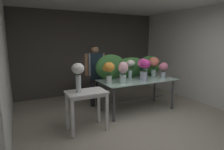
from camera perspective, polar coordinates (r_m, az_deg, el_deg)
The scene contains 18 objects.
ground_plane at distance 5.00m, azimuth 0.77°, elevation -10.02°, with size 7.89×7.89×0.00m, color #9E9384.
wall_back at distance 6.34m, azimuth -6.82°, elevation 6.49°, with size 4.88×0.12×2.64m, color #4C4742.
wall_left at distance 4.17m, azimuth -30.35°, elevation 3.11°, with size 0.12×3.71×2.64m, color silver.
wall_right at distance 6.23m, azimuth 21.19°, elevation 5.79°, with size 0.12×3.71×2.64m, color silver.
display_table_glass at distance 4.73m, azimuth 7.69°, elevation -2.76°, with size 1.89×0.90×0.80m.
side_table_white at distance 3.69m, azimuth -7.74°, elevation -6.68°, with size 0.75×0.49×0.79m.
florist at distance 4.96m, azimuth -5.12°, elevation 1.62°, with size 0.57×0.24×1.61m.
foliage_backdrop at distance 4.91m, azimuth 5.25°, elevation 2.50°, with size 1.97×0.29×0.61m.
vase_coral_carnations at distance 5.11m, azimuth 12.53°, elevation 3.32°, with size 0.30×0.28×0.52m.
vase_fuchsia_anemones at distance 4.66m, azimuth 9.24°, elevation 2.62°, with size 0.27×0.25×0.52m.
vase_blush_roses at distance 4.19m, azimuth 3.41°, elevation 1.29°, with size 0.23×0.22×0.49m.
vase_ivory_tulips at distance 4.72m, azimuth 5.55°, elevation 2.73°, with size 0.25×0.23×0.48m.
vase_magenta_hydrangea at distance 4.38m, azimuth 10.07°, elevation 2.41°, with size 0.23×0.23×0.53m.
vase_rosy_stock at distance 4.93m, azimuth 15.32°, elevation 1.97°, with size 0.23×0.23×0.41m.
vase_sunset_peonies at distance 4.17m, azimuth -0.98°, elevation 1.54°, with size 0.27×0.26×0.48m.
vase_violet_lilies at distance 4.51m, azimuth 2.99°, elevation 1.06°, with size 0.18×0.17×0.37m.
vase_lilac_freesia at distance 4.92m, azimuth 10.04°, elevation 2.74°, with size 0.26×0.26×0.46m.
vase_white_roses_tall at distance 3.54m, azimuth -10.24°, elevation 0.50°, with size 0.24×0.24×0.55m.
Camera 1 is at (-2.19, -2.35, 1.75)m, focal length 30.21 mm.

